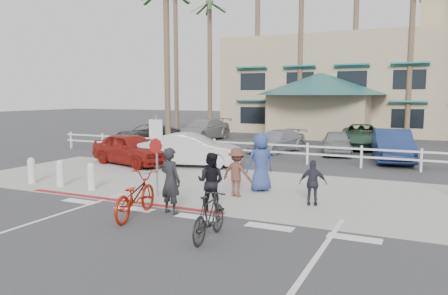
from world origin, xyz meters
The scene contains 34 objects.
ground centered at (0.00, 0.00, 0.00)m, with size 140.00×140.00×0.00m, color #333335.
bike_path centered at (0.00, -2.00, 0.00)m, with size 12.00×16.00×0.01m, color #333335.
sidewalk_plaza centered at (0.00, 4.50, 0.01)m, with size 22.00×7.00×0.01m, color gray.
cross_street centered at (0.00, 8.50, 0.00)m, with size 40.00×5.00×0.01m, color #333335.
parking_lot centered at (0.00, 18.00, 0.00)m, with size 50.00×16.00×0.01m, color #333335.
curb_red centered at (-3.00, 1.20, 0.01)m, with size 7.00×0.25×0.02m, color maroon.
rail_fence centered at (0.50, 10.50, 0.50)m, with size 29.40×0.16×1.00m, color silver, non-canonical shape.
building centered at (2.00, 31.00, 5.65)m, with size 28.00×16.00×11.30m, color tan, non-canonical shape.
sign_post centered at (-2.30, 2.20, 1.45)m, with size 0.50×0.10×2.90m, color gray, non-canonical shape.
bollard_0 centered at (-4.80, 2.00, 0.47)m, with size 0.26×0.26×0.95m, color silver, non-canonical shape.
bollard_1 centered at (-6.20, 2.00, 0.47)m, with size 0.26×0.26×0.95m, color silver, non-canonical shape.
bollard_2 centered at (-7.60, 2.00, 0.47)m, with size 0.26×0.26×0.95m, color silver, non-canonical shape.
palm_0 centered at (-16.00, 26.00, 7.50)m, with size 4.00×4.00×15.00m, color #20491C, non-canonical shape.
palm_1 centered at (-12.00, 25.00, 6.50)m, with size 4.00×4.00×13.00m, color #20491C, non-canonical shape.
palm_2 centered at (-8.00, 26.00, 8.00)m, with size 4.00×4.00×16.00m, color #20491C, non-canonical shape.
palm_3 centered at (-4.00, 25.00, 7.00)m, with size 4.00×4.00×14.00m, color #20491C, non-canonical shape.
palm_4 centered at (0.00, 26.00, 7.50)m, with size 4.00×4.00×15.00m, color #20491C, non-canonical shape.
palm_5 centered at (4.00, 25.00, 6.50)m, with size 4.00×4.00×13.00m, color #20491C, non-canonical shape.
palm_10 centered at (-10.00, 15.00, 6.00)m, with size 4.00×4.00×12.00m, color #20491C, non-canonical shape.
bike_red centered at (-1.49, -0.04, 0.58)m, with size 0.76×2.19×1.15m, color #971806.
rider_red centered at (-0.84, 0.66, 0.90)m, with size 0.66×0.43×1.81m, color black.
bike_black centered at (1.07, -0.79, 0.52)m, with size 0.49×1.74×1.04m, color black.
rider_black centered at (-0.02, 1.44, 0.81)m, with size 0.79×0.61×1.62m, color black.
pedestrian_a centered at (-0.01, 3.24, 0.77)m, with size 1.00×0.57×1.55m, color brown.
pedestrian_child centered at (2.45, 3.11, 0.67)m, with size 0.79×0.33×1.34m, color #282A35.
pedestrian_b centered at (0.39, 4.29, 0.97)m, with size 0.95×0.62×1.95m, color navy.
car_white_sedan centered at (-4.19, 7.72, 0.75)m, with size 1.58×4.53×1.49m, color #BDBDBD.
car_red_compact centered at (-6.94, 7.02, 0.73)m, with size 1.73×4.31×1.47m, color maroon.
lot_car_0 centered at (-11.33, 14.59, 0.63)m, with size 2.10×4.56×1.27m, color black.
lot_car_1 centered at (-2.32, 14.26, 0.61)m, with size 1.71×4.21×1.22m, color gray.
lot_car_2 centered at (0.96, 14.55, 0.64)m, with size 1.52×3.79×1.29m, color gray.
lot_car_3 centered at (3.87, 13.13, 0.77)m, with size 1.64×4.69×1.55m, color navy.
lot_car_4 centered at (-9.14, 18.28, 0.75)m, with size 2.11×5.19×1.51m, color gray.
lot_car_5 centered at (1.74, 18.05, 0.72)m, with size 2.39×5.19×1.44m, color #2D503C.
Camera 1 is at (5.36, -9.18, 3.20)m, focal length 35.00 mm.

